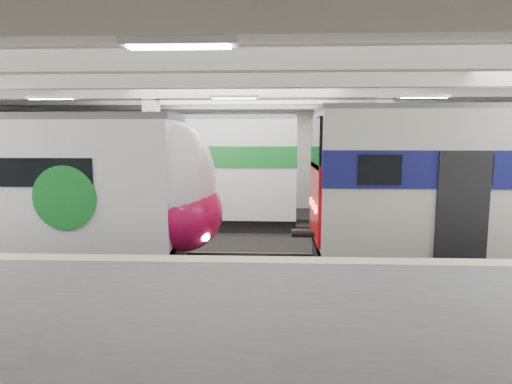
{
  "coord_description": "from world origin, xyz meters",
  "views": [
    {
      "loc": [
        1.3,
        -11.96,
        3.67
      ],
      "look_at": [
        0.75,
        1.0,
        2.0
      ],
      "focal_mm": 30.0,
      "sensor_mm": 36.0,
      "label": 1
    }
  ],
  "objects": [
    {
      "name": "modern_emu",
      "position": [
        -6.26,
        -0.0,
        2.12
      ],
      "size": [
        13.3,
        2.75,
        4.31
      ],
      "color": "white",
      "rests_on": "ground"
    },
    {
      "name": "far_train",
      "position": [
        -4.92,
        5.5,
        2.34
      ],
      "size": [
        14.25,
        3.14,
        4.53
      ],
      "rotation": [
        0.0,
        0.0,
        -0.02
      ],
      "color": "white",
      "rests_on": "ground"
    },
    {
      "name": "station_hall",
      "position": [
        0.0,
        -1.74,
        3.24
      ],
      "size": [
        36.0,
        24.0,
        5.75
      ],
      "color": "black",
      "rests_on": "ground"
    }
  ]
}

